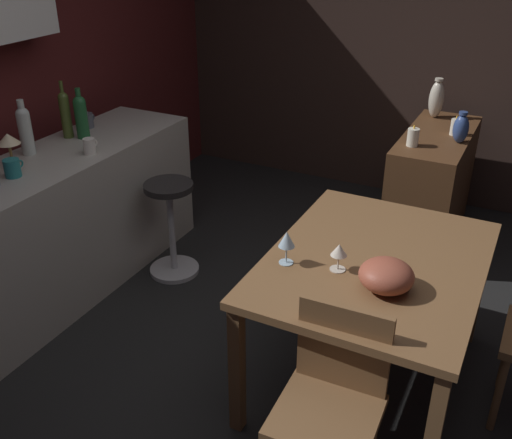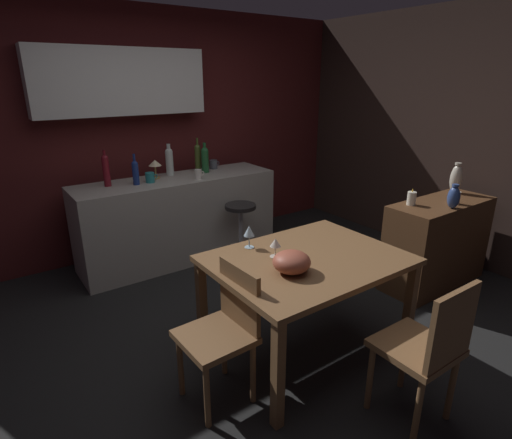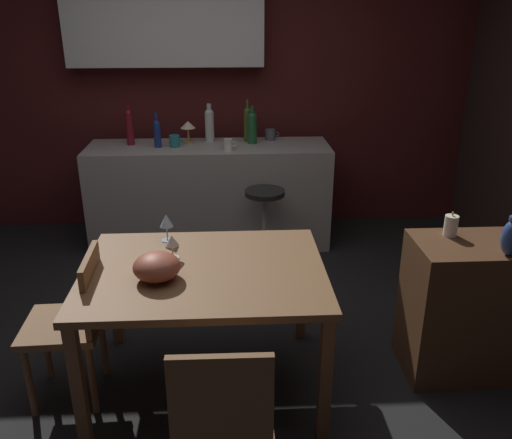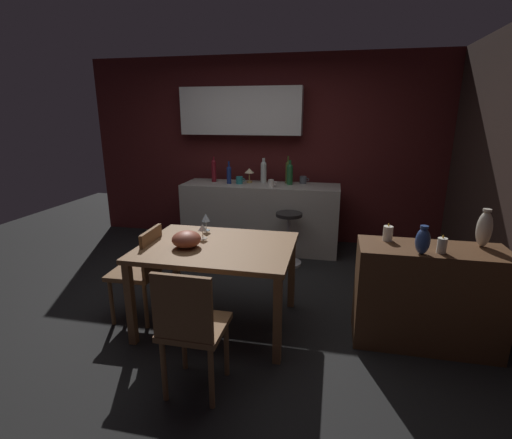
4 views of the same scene
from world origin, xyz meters
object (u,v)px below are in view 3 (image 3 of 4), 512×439
at_px(cup_teal, 175,141).
at_px(wine_glass_left, 172,242).
at_px(wine_glass_right, 166,221).
at_px(vase_ceramic_blue, 511,237).
at_px(sideboard_cabinet, 502,307).
at_px(cup_slate, 270,135).
at_px(dining_table, 204,282).
at_px(wine_bottle_olive, 247,123).
at_px(chair_near_window, 74,320).
at_px(cup_white, 229,145).
at_px(pillar_candle_tall, 451,226).
at_px(wine_bottle_ruby, 129,126).
at_px(fruit_bowl, 157,267).
at_px(bar_stool, 265,226).
at_px(wine_bottle_green, 252,126).
at_px(counter_lamp, 188,127).
at_px(wine_bottle_cobalt, 157,132).
at_px(chair_by_doorway, 223,423).
at_px(wine_bottle_clear, 209,123).

bearing_deg(cup_teal, wine_glass_left, -85.63).
distance_m(wine_glass_right, vase_ceramic_blue, 1.87).
bearing_deg(sideboard_cabinet, cup_slate, 119.10).
bearing_deg(dining_table, wine_bottle_olive, 81.66).
bearing_deg(chair_near_window, cup_white, 65.94).
xyz_separation_m(chair_near_window, pillar_candle_tall, (2.08, 0.22, 0.40)).
xyz_separation_m(wine_glass_right, wine_bottle_ruby, (-0.48, 1.71, 0.20)).
height_order(wine_glass_right, fruit_bowl, wine_glass_right).
xyz_separation_m(bar_stool, cup_slate, (0.10, 0.71, 0.60)).
height_order(fruit_bowl, vase_ceramic_blue, vase_ceramic_blue).
bearing_deg(wine_bottle_olive, wine_glass_left, -103.56).
relative_size(wine_bottle_green, vase_ceramic_blue, 1.52).
bearing_deg(counter_lamp, dining_table, -84.44).
bearing_deg(wine_bottle_olive, sideboard_cabinet, -56.51).
xyz_separation_m(wine_glass_left, fruit_bowl, (-0.06, -0.24, -0.03)).
relative_size(wine_glass_left, wine_bottle_cobalt, 0.44).
height_order(wine_glass_left, pillar_candle_tall, pillar_candle_tall).
distance_m(wine_bottle_ruby, vase_ceramic_blue, 3.16).
height_order(wine_bottle_ruby, vase_ceramic_blue, wine_bottle_ruby).
xyz_separation_m(chair_by_doorway, cup_teal, (-0.41, 2.86, 0.45)).
distance_m(wine_glass_right, wine_bottle_clear, 1.82).
bearing_deg(counter_lamp, wine_glass_left, -89.07).
relative_size(wine_bottle_green, counter_lamp, 1.66).
xyz_separation_m(wine_bottle_olive, cup_white, (-0.17, -0.33, -0.11)).
height_order(cup_slate, counter_lamp, counter_lamp).
height_order(chair_by_doorway, pillar_candle_tall, pillar_candle_tall).
relative_size(wine_glass_right, cup_white, 1.57).
relative_size(dining_table, fruit_bowl, 5.33).
distance_m(wine_bottle_cobalt, cup_slate, 1.01).
bearing_deg(pillar_candle_tall, chair_near_window, -173.88).
height_order(dining_table, wine_bottle_ruby, wine_bottle_ruby).
xyz_separation_m(wine_glass_left, wine_bottle_green, (0.53, 1.94, 0.21)).
bearing_deg(wine_bottle_olive, chair_near_window, -114.58).
relative_size(dining_table, bar_stool, 1.94).
bearing_deg(cup_slate, wine_glass_right, -112.37).
relative_size(dining_table, wine_bottle_ruby, 3.69).
relative_size(fruit_bowl, wine_bottle_green, 0.74).
distance_m(wine_bottle_cobalt, pillar_candle_tall, 2.58).
bearing_deg(wine_bottle_green, cup_teal, -172.45).
xyz_separation_m(fruit_bowl, pillar_candle_tall, (1.61, 0.28, 0.07)).
relative_size(bar_stool, wine_bottle_green, 2.03).
distance_m(sideboard_cabinet, chair_by_doorway, 1.87).
bearing_deg(cup_white, counter_lamp, 142.49).
height_order(wine_bottle_cobalt, wine_bottle_clear, wine_bottle_clear).
xyz_separation_m(fruit_bowl, vase_ceramic_blue, (1.82, 0.01, 0.11)).
xyz_separation_m(sideboard_cabinet, chair_near_window, (-2.41, -0.11, 0.07)).
xyz_separation_m(wine_glass_right, wine_bottle_clear, (0.21, 1.80, 0.20)).
height_order(cup_teal, cup_slate, cup_teal).
relative_size(chair_by_doorway, cup_slate, 7.13).
bearing_deg(wine_bottle_green, chair_near_window, -116.36).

